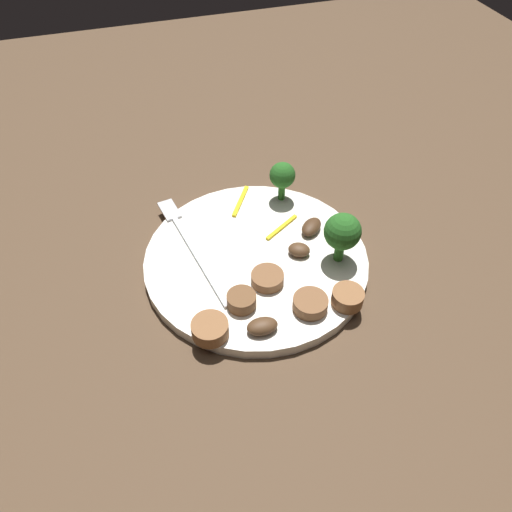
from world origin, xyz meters
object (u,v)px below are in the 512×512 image
object	(u,v)px
sausage_slice_2	(310,304)
sausage_slice_4	(242,300)
sausage_slice_3	(271,278)
pepper_strip_1	(282,227)
sausage_slice_0	(348,297)
fork	(188,241)
mushroom_3	(262,326)
plate	(256,260)
broccoli_floret_0	(282,176)
mushroom_0	(311,227)
sausage_slice_1	(210,329)
broccoli_floret_1	(342,232)
mushroom_1	(299,250)
pepper_strip_0	(240,201)

from	to	relation	value
sausage_slice_2	sausage_slice_4	world-z (taller)	sausage_slice_4
sausage_slice_3	sausage_slice_4	bearing A→B (deg)	119.13
pepper_strip_1	sausage_slice_4	bearing A→B (deg)	141.04
sausage_slice_0	pepper_strip_1	distance (m)	0.12
fork	mushroom_3	xyz separation A→B (m)	(-0.14, -0.04, 0.00)
plate	sausage_slice_2	world-z (taller)	sausage_slice_2
plate	pepper_strip_1	distance (m)	0.05
broccoli_floret_0	sausage_slice_4	size ratio (longest dim) A/B	1.73
sausage_slice_0	pepper_strip_1	xyz separation A→B (m)	(0.12, 0.03, -0.01)
plate	mushroom_0	xyz separation A→B (m)	(0.02, -0.07, 0.01)
plate	pepper_strip_1	size ratio (longest dim) A/B	4.69
sausage_slice_3	plate	bearing A→B (deg)	5.18
sausage_slice_1	sausage_slice_3	distance (m)	0.09
broccoli_floret_1	mushroom_3	size ratio (longest dim) A/B	1.99
plate	pepper_strip_1	xyz separation A→B (m)	(0.03, -0.04, 0.01)
sausage_slice_2	pepper_strip_1	bearing A→B (deg)	-5.79
plate	sausage_slice_3	distance (m)	0.04
broccoli_floret_0	sausage_slice_2	distance (m)	0.17
sausage_slice_2	mushroom_1	distance (m)	0.07
sausage_slice_4	pepper_strip_0	size ratio (longest dim) A/B	0.52
broccoli_floret_1	broccoli_floret_0	bearing A→B (deg)	12.23
fork	sausage_slice_4	size ratio (longest dim) A/B	6.15
sausage_slice_2	mushroom_3	world-z (taller)	same
sausage_slice_2	mushroom_1	bearing A→B (deg)	-12.47
sausage_slice_1	pepper_strip_0	bearing A→B (deg)	-24.70
mushroom_3	fork	bearing A→B (deg)	16.99
broccoli_floret_0	pepper_strip_1	world-z (taller)	broccoli_floret_0
pepper_strip_1	sausage_slice_3	bearing A→B (deg)	152.34
broccoli_floret_1	pepper_strip_0	distance (m)	0.15
fork	mushroom_3	bearing A→B (deg)	-172.80
plate	pepper_strip_0	xyz separation A→B (m)	(0.09, -0.01, 0.01)
fork	sausage_slice_0	distance (m)	0.19
sausage_slice_1	pepper_strip_0	distance (m)	0.19
broccoli_floret_0	sausage_slice_1	distance (m)	0.21
sausage_slice_0	fork	bearing A→B (deg)	45.27
fork	pepper_strip_0	xyz separation A→B (m)	(0.05, -0.07, -0.00)
broccoli_floret_0	sausage_slice_4	xyz separation A→B (m)	(-0.14, 0.09, -0.03)
plate	mushroom_1	size ratio (longest dim) A/B	10.22
sausage_slice_4	pepper_strip_0	world-z (taller)	sausage_slice_4
sausage_slice_0	mushroom_0	bearing A→B (deg)	-2.61
sausage_slice_2	mushroom_3	bearing A→B (deg)	101.99
mushroom_0	mushroom_3	size ratio (longest dim) A/B	1.04
sausage_slice_1	sausage_slice_4	xyz separation A→B (m)	(0.02, -0.04, -0.00)
sausage_slice_3	mushroom_3	size ratio (longest dim) A/B	1.13
fork	sausage_slice_2	bearing A→B (deg)	-152.88
broccoli_floret_1	sausage_slice_0	distance (m)	0.07
sausage_slice_0	mushroom_1	xyz separation A→B (m)	(0.08, 0.02, -0.00)
mushroom_1	mushroom_3	xyz separation A→B (m)	(-0.08, 0.07, 0.00)
sausage_slice_4	mushroom_0	bearing A→B (deg)	-53.28
plate	fork	bearing A→B (deg)	56.53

